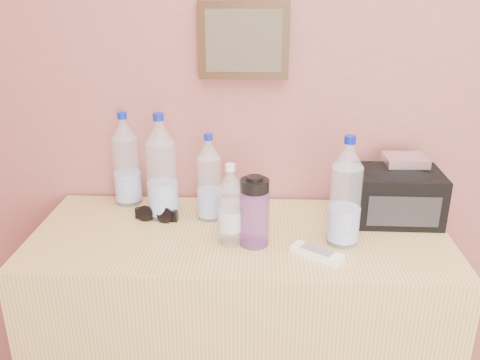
% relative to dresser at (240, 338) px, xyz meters
% --- Properties ---
extents(picture_frame, '(0.30, 0.03, 0.25)m').
position_rel_dresser_xyz_m(picture_frame, '(0.00, 0.27, 0.98)').
color(picture_frame, '#382311').
rests_on(picture_frame, room_shell).
extents(dresser, '(1.33, 0.55, 0.83)m').
position_rel_dresser_xyz_m(dresser, '(0.00, 0.00, 0.00)').
color(dresser, tan).
rests_on(dresser, ground).
extents(pet_large_a, '(0.09, 0.09, 0.34)m').
position_rel_dresser_xyz_m(pet_large_a, '(-0.41, 0.22, 0.56)').
color(pet_large_a, silver).
rests_on(pet_large_a, dresser).
extents(pet_large_b, '(0.10, 0.10, 0.36)m').
position_rel_dresser_xyz_m(pet_large_b, '(-0.27, 0.11, 0.58)').
color(pet_large_b, '#CCEAFC').
rests_on(pet_large_b, dresser).
extents(pet_large_c, '(0.08, 0.08, 0.30)m').
position_rel_dresser_xyz_m(pet_large_c, '(-0.11, 0.11, 0.55)').
color(pet_large_c, '#ACC6D2').
rests_on(pet_large_c, dresser).
extents(pet_large_d, '(0.09, 0.09, 0.34)m').
position_rel_dresser_xyz_m(pet_large_d, '(0.32, -0.05, 0.57)').
color(pet_large_d, '#C5EFFF').
rests_on(pet_large_d, dresser).
extents(pet_small, '(0.07, 0.07, 0.26)m').
position_rel_dresser_xyz_m(pet_small, '(-0.03, -0.06, 0.53)').
color(pet_small, silver).
rests_on(pet_small, dresser).
extents(nalgene_bottle, '(0.09, 0.09, 0.22)m').
position_rel_dresser_xyz_m(nalgene_bottle, '(0.05, -0.07, 0.52)').
color(nalgene_bottle, '#733690').
rests_on(nalgene_bottle, dresser).
extents(sunglasses, '(0.15, 0.08, 0.04)m').
position_rel_dresser_xyz_m(sunglasses, '(-0.29, 0.09, 0.43)').
color(sunglasses, black).
rests_on(sunglasses, dresser).
extents(ac_remote, '(0.16, 0.13, 0.02)m').
position_rel_dresser_xyz_m(ac_remote, '(0.23, -0.14, 0.43)').
color(ac_remote, white).
rests_on(ac_remote, dresser).
extents(toiletry_bag, '(0.28, 0.21, 0.19)m').
position_rel_dresser_xyz_m(toiletry_bag, '(0.52, 0.13, 0.51)').
color(toiletry_bag, black).
rests_on(toiletry_bag, dresser).
extents(foil_packet, '(0.14, 0.12, 0.03)m').
position_rel_dresser_xyz_m(foil_packet, '(0.54, 0.14, 0.62)').
color(foil_packet, silver).
rests_on(foil_packet, toiletry_bag).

